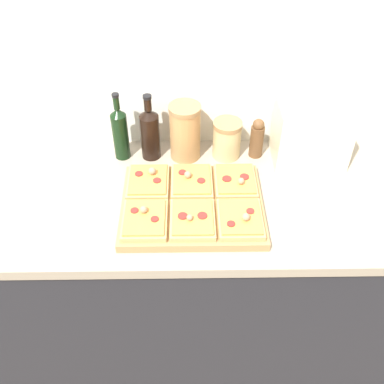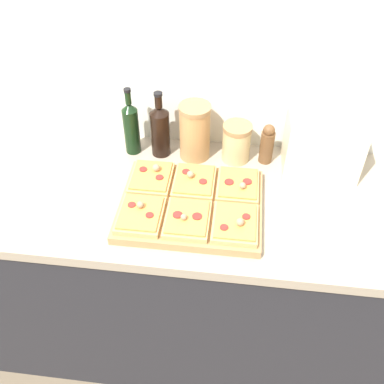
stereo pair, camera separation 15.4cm
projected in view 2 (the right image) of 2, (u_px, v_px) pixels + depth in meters
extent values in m
cube|color=silver|center=(194.00, 62.00, 1.64)|extent=(6.00, 0.06, 2.50)
cube|color=#232328|center=(184.00, 275.00, 1.93)|extent=(2.60, 0.64, 0.88)
cube|color=gray|center=(182.00, 198.00, 1.62)|extent=(2.63, 0.67, 0.04)
cube|color=#A37A4C|center=(191.00, 205.00, 1.54)|extent=(0.48, 0.39, 0.03)
cube|color=tan|center=(151.00, 179.00, 1.61)|extent=(0.15, 0.18, 0.02)
cube|color=#D6843D|center=(151.00, 176.00, 1.60)|extent=(0.13, 0.16, 0.01)
cylinder|color=maroon|center=(143.00, 169.00, 1.62)|extent=(0.03, 0.03, 0.00)
cylinder|color=maroon|center=(159.00, 177.00, 1.58)|extent=(0.03, 0.03, 0.00)
sphere|color=#937A5B|center=(156.00, 168.00, 1.60)|extent=(0.03, 0.03, 0.03)
cube|color=tan|center=(194.00, 182.00, 1.59)|extent=(0.15, 0.18, 0.02)
cube|color=#D6843D|center=(194.00, 179.00, 1.58)|extent=(0.13, 0.16, 0.01)
cylinder|color=maroon|center=(186.00, 172.00, 1.61)|extent=(0.03, 0.03, 0.00)
cylinder|color=maroon|center=(203.00, 181.00, 1.57)|extent=(0.03, 0.03, 0.00)
sphere|color=#937A5B|center=(190.00, 174.00, 1.58)|extent=(0.03, 0.03, 0.03)
cube|color=tan|center=(238.00, 186.00, 1.58)|extent=(0.15, 0.18, 0.02)
cube|color=#D6843D|center=(238.00, 183.00, 1.57)|extent=(0.13, 0.16, 0.01)
cylinder|color=maroon|center=(229.00, 182.00, 1.56)|extent=(0.03, 0.03, 0.00)
cylinder|color=maroon|center=(247.00, 182.00, 1.57)|extent=(0.03, 0.03, 0.00)
sphere|color=#937A5B|center=(243.00, 186.00, 1.54)|extent=(0.02, 0.02, 0.02)
cube|color=tan|center=(141.00, 216.00, 1.47)|extent=(0.15, 0.18, 0.02)
cube|color=#D6843D|center=(140.00, 213.00, 1.46)|extent=(0.13, 0.16, 0.01)
cylinder|color=maroon|center=(132.00, 205.00, 1.48)|extent=(0.03, 0.03, 0.00)
cylinder|color=maroon|center=(150.00, 215.00, 1.45)|extent=(0.03, 0.03, 0.00)
sphere|color=#937A5B|center=(140.00, 205.00, 1.47)|extent=(0.02, 0.02, 0.02)
cube|color=tan|center=(187.00, 220.00, 1.46)|extent=(0.15, 0.18, 0.02)
cube|color=#D6843D|center=(187.00, 217.00, 1.45)|extent=(0.13, 0.16, 0.01)
cylinder|color=maroon|center=(178.00, 215.00, 1.45)|extent=(0.03, 0.03, 0.00)
cylinder|color=maroon|center=(197.00, 216.00, 1.44)|extent=(0.03, 0.03, 0.00)
sphere|color=#937A5B|center=(184.00, 217.00, 1.43)|extent=(0.02, 0.02, 0.02)
cube|color=tan|center=(235.00, 224.00, 1.44)|extent=(0.15, 0.18, 0.02)
cube|color=#D6843D|center=(235.00, 221.00, 1.44)|extent=(0.13, 0.16, 0.01)
cylinder|color=maroon|center=(224.00, 227.00, 1.41)|extent=(0.03, 0.03, 0.00)
cylinder|color=maroon|center=(246.00, 217.00, 1.44)|extent=(0.03, 0.03, 0.00)
sphere|color=#937A5B|center=(240.00, 222.00, 1.41)|extent=(0.03, 0.03, 0.03)
cylinder|color=black|center=(132.00, 131.00, 1.73)|extent=(0.06, 0.06, 0.19)
cone|color=black|center=(129.00, 107.00, 1.66)|extent=(0.06, 0.06, 0.03)
cylinder|color=black|center=(128.00, 98.00, 1.63)|extent=(0.02, 0.02, 0.05)
cylinder|color=black|center=(127.00, 90.00, 1.61)|extent=(0.03, 0.03, 0.01)
cylinder|color=black|center=(160.00, 134.00, 1.72)|extent=(0.07, 0.07, 0.18)
cone|color=black|center=(159.00, 110.00, 1.65)|extent=(0.07, 0.07, 0.03)
cylinder|color=black|center=(158.00, 101.00, 1.63)|extent=(0.03, 0.03, 0.05)
cylinder|color=black|center=(158.00, 94.00, 1.60)|extent=(0.03, 0.03, 0.01)
cylinder|color=#AD7F4C|center=(195.00, 134.00, 1.70)|extent=(0.12, 0.12, 0.21)
cylinder|color=#937047|center=(195.00, 108.00, 1.63)|extent=(0.12, 0.12, 0.02)
cylinder|color=tan|center=(236.00, 144.00, 1.71)|extent=(0.11, 0.11, 0.14)
cylinder|color=#937047|center=(238.00, 128.00, 1.66)|extent=(0.11, 0.11, 0.02)
cylinder|color=brown|center=(267.00, 147.00, 1.70)|extent=(0.05, 0.05, 0.13)
sphere|color=brown|center=(269.00, 130.00, 1.65)|extent=(0.04, 0.04, 0.04)
cube|color=beige|center=(323.00, 143.00, 1.63)|extent=(0.27, 0.18, 0.24)
cube|color=black|center=(330.00, 140.00, 1.52)|extent=(0.22, 0.01, 0.07)
cube|color=black|center=(365.00, 143.00, 1.61)|extent=(0.02, 0.02, 0.02)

